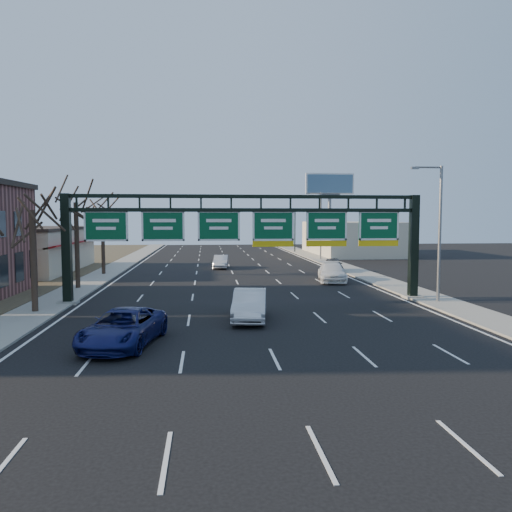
{
  "coord_description": "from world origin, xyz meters",
  "views": [
    {
      "loc": [
        -2.7,
        -25.36,
        5.62
      ],
      "look_at": [
        0.48,
        6.15,
        3.2
      ],
      "focal_mm": 35.0,
      "sensor_mm": 36.0,
      "label": 1
    }
  ],
  "objects": [
    {
      "name": "streetlight_far",
      "position": [
        12.47,
        40.0,
        5.08
      ],
      "size": [
        2.15,
        0.22,
        9.0
      ],
      "color": "slate",
      "rests_on": "sidewalk_right"
    },
    {
      "name": "sign_gantry",
      "position": [
        0.16,
        8.0,
        4.63
      ],
      "size": [
        24.6,
        1.2,
        7.2
      ],
      "color": "black",
      "rests_on": "ground"
    },
    {
      "name": "car_grey_far",
      "position": [
        10.5,
        25.25,
        0.75
      ],
      "size": [
        2.41,
        4.61,
        1.5
      ],
      "primitive_type": "imported",
      "rotation": [
        0.0,
        0.0,
        -0.15
      ],
      "color": "#3D3F42",
      "rests_on": "ground"
    },
    {
      "name": "billboard_right",
      "position": [
        15.0,
        44.98,
        9.06
      ],
      "size": [
        7.0,
        0.5,
        12.0
      ],
      "color": "slate",
      "rests_on": "ground"
    },
    {
      "name": "traffic_signal_mast",
      "position": [
        5.69,
        55.0,
        5.5
      ],
      "size": [
        10.16,
        0.54,
        7.0
      ],
      "color": "black",
      "rests_on": "ground"
    },
    {
      "name": "sidewalk_left",
      "position": [
        -12.8,
        20.0,
        0.06
      ],
      "size": [
        3.0,
        120.0,
        0.12
      ],
      "primitive_type": "cube",
      "color": "gray",
      "rests_on": "ground"
    },
    {
      "name": "car_blue_suv",
      "position": [
        -6.36,
        -3.25,
        0.8
      ],
      "size": [
        3.72,
        6.16,
        1.6
      ],
      "primitive_type": "imported",
      "rotation": [
        0.0,
        0.0,
        -0.2
      ],
      "color": "navy",
      "rests_on": "ground"
    },
    {
      "name": "streetlight_near",
      "position": [
        12.47,
        6.0,
        5.08
      ],
      "size": [
        2.15,
        0.22,
        9.0
      ],
      "color": "slate",
      "rests_on": "sidewalk_right"
    },
    {
      "name": "lane_markings",
      "position": [
        0.0,
        20.0,
        0.01
      ],
      "size": [
        21.6,
        120.0,
        0.01
      ],
      "primitive_type": "cube",
      "color": "white",
      "rests_on": "ground"
    },
    {
      "name": "tree_far",
      "position": [
        -12.8,
        25.0,
        7.48
      ],
      "size": [
        3.6,
        3.6,
        8.86
      ],
      "color": "#2D2119",
      "rests_on": "sidewalk_left"
    },
    {
      "name": "tree_gantry",
      "position": [
        -12.8,
        5.0,
        7.11
      ],
      "size": [
        3.6,
        3.6,
        8.48
      ],
      "color": "#2D2119",
      "rests_on": "sidewalk_left"
    },
    {
      "name": "sidewalk_right",
      "position": [
        12.8,
        20.0,
        0.06
      ],
      "size": [
        3.0,
        120.0,
        0.12
      ],
      "primitive_type": "cube",
      "color": "gray",
      "rests_on": "ground"
    },
    {
      "name": "cream_strip",
      "position": [
        -21.48,
        29.0,
        2.36
      ],
      "size": [
        10.9,
        18.4,
        4.7
      ],
      "color": "#B9AE99",
      "rests_on": "ground"
    },
    {
      "name": "car_silver_sedan",
      "position": [
        -0.32,
        1.71,
        0.84
      ],
      "size": [
        2.4,
        5.27,
        1.68
      ],
      "primitive_type": "imported",
      "rotation": [
        0.0,
        0.0,
        -0.13
      ],
      "color": "silver",
      "rests_on": "ground"
    },
    {
      "name": "ground",
      "position": [
        0.0,
        0.0,
        0.0
      ],
      "size": [
        160.0,
        160.0,
        0.0
      ],
      "primitive_type": "plane",
      "color": "black",
      "rests_on": "ground"
    },
    {
      "name": "tree_mid",
      "position": [
        -12.8,
        15.0,
        7.85
      ],
      "size": [
        3.6,
        3.6,
        9.24
      ],
      "color": "#2D2119",
      "rests_on": "sidewalk_left"
    },
    {
      "name": "car_silver_distant",
      "position": [
        -1.04,
        30.35,
        0.72
      ],
      "size": [
        1.9,
        4.51,
        1.45
      ],
      "primitive_type": "imported",
      "rotation": [
        0.0,
        0.0,
        -0.09
      ],
      "color": "silver",
      "rests_on": "ground"
    },
    {
      "name": "building_right_distant",
      "position": [
        20.0,
        50.0,
        2.5
      ],
      "size": [
        12.0,
        20.0,
        5.0
      ],
      "primitive_type": "cube",
      "color": "#B9AE99",
      "rests_on": "ground"
    },
    {
      "name": "car_white_wagon",
      "position": [
        8.43,
        17.69,
        0.82
      ],
      "size": [
        3.26,
        6.0,
        1.65
      ],
      "primitive_type": "imported",
      "rotation": [
        0.0,
        0.0,
        -0.17
      ],
      "color": "white",
      "rests_on": "ground"
    }
  ]
}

